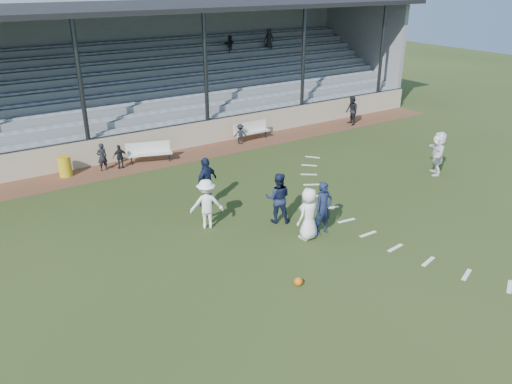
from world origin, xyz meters
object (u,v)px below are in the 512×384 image
player_white_lead (309,214)px  official (352,111)px  trash_bin (65,166)px  player_navy_lead (323,208)px  bench_left (149,151)px  bench_right (251,129)px  football (298,282)px

player_white_lead → official: bearing=-151.7°
trash_bin → player_navy_lead: 11.59m
player_navy_lead → bench_left: bearing=101.9°
bench_right → player_navy_lead: bearing=-110.0°
official → football: bearing=-30.2°
bench_left → official: bearing=15.9°
bench_right → trash_bin: (-9.41, -0.00, -0.13)m
bench_left → official: (12.13, -0.36, 0.25)m
player_white_lead → trash_bin: bearing=-75.0°
bench_right → player_white_lead: 10.76m
bench_left → player_white_lead: player_white_lead is taller
football → player_white_lead: (1.93, 2.02, 0.76)m
bench_left → bench_right: bearing=20.9°
player_white_lead → player_navy_lead: (0.63, 0.01, 0.03)m
trash_bin → player_white_lead: size_ratio=0.50×
player_navy_lead → official: bearing=41.8°
bench_right → bench_left: bearing=-177.5°
football → bench_left: bearing=88.6°
football → official: official is taller
bench_left → bench_right: 5.76m
trash_bin → player_navy_lead: bearing=-59.1°
player_white_lead → player_navy_lead: 0.63m
player_navy_lead → trash_bin: bearing=119.5°
player_white_lead → football: bearing=33.3°
football → bench_right: bearing=63.3°
football → player_white_lead: bearing=46.4°
trash_bin → bench_left: bearing=-5.1°
trash_bin → football: 12.44m
bench_left → player_navy_lead: size_ratio=1.11×
trash_bin → official: official is taller
bench_right → football: bench_right is taller
bench_right → player_white_lead: (-4.10, -9.95, 0.30)m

